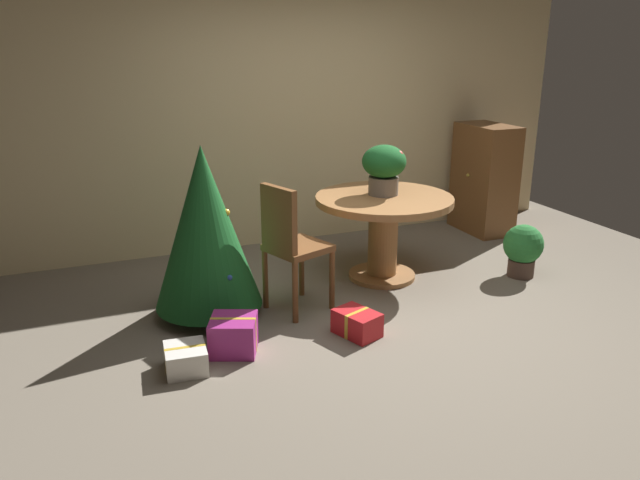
{
  "coord_description": "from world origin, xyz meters",
  "views": [
    {
      "loc": [
        -2.15,
        -3.66,
        2.04
      ],
      "look_at": [
        -0.51,
        0.33,
        0.6
      ],
      "focal_mm": 34.79,
      "sensor_mm": 36.0,
      "label": 1
    }
  ],
  "objects_px": {
    "flower_vase": "(384,166)",
    "gift_box_purple": "(234,335)",
    "gift_box_cream": "(186,359)",
    "wooden_cabinet": "(484,179)",
    "potted_plant": "(523,248)",
    "wooden_chair_left": "(290,242)",
    "gift_box_red": "(357,323)",
    "round_dining_table": "(384,219)",
    "holiday_tree": "(205,228)"
  },
  "relations": [
    {
      "from": "wooden_chair_left",
      "to": "holiday_tree",
      "type": "distance_m",
      "value": 0.64
    },
    {
      "from": "wooden_cabinet",
      "to": "holiday_tree",
      "type": "bearing_deg",
      "value": -162.67
    },
    {
      "from": "round_dining_table",
      "to": "wooden_chair_left",
      "type": "xyz_separation_m",
      "value": [
        -0.97,
        -0.35,
        0.03
      ]
    },
    {
      "from": "flower_vase",
      "to": "gift_box_red",
      "type": "height_order",
      "value": "flower_vase"
    },
    {
      "from": "wooden_chair_left",
      "to": "holiday_tree",
      "type": "height_order",
      "value": "holiday_tree"
    },
    {
      "from": "gift_box_cream",
      "to": "wooden_cabinet",
      "type": "xyz_separation_m",
      "value": [
        3.55,
        1.78,
        0.49
      ]
    },
    {
      "from": "wooden_chair_left",
      "to": "gift_box_purple",
      "type": "bearing_deg",
      "value": -141.33
    },
    {
      "from": "wooden_cabinet",
      "to": "flower_vase",
      "type": "bearing_deg",
      "value": -154.68
    },
    {
      "from": "gift_box_purple",
      "to": "potted_plant",
      "type": "height_order",
      "value": "potted_plant"
    },
    {
      "from": "holiday_tree",
      "to": "gift_box_purple",
      "type": "xyz_separation_m",
      "value": [
        0.02,
        -0.64,
        -0.57
      ]
    },
    {
      "from": "wooden_chair_left",
      "to": "wooden_cabinet",
      "type": "distance_m",
      "value": 2.88
    },
    {
      "from": "wooden_chair_left",
      "to": "round_dining_table",
      "type": "bearing_deg",
      "value": 20.0
    },
    {
      "from": "gift_box_purple",
      "to": "holiday_tree",
      "type": "bearing_deg",
      "value": 91.73
    },
    {
      "from": "round_dining_table",
      "to": "potted_plant",
      "type": "bearing_deg",
      "value": -20.65
    },
    {
      "from": "gift_box_cream",
      "to": "gift_box_red",
      "type": "relative_size",
      "value": 0.8
    },
    {
      "from": "gift_box_red",
      "to": "potted_plant",
      "type": "bearing_deg",
      "value": 14.61
    },
    {
      "from": "holiday_tree",
      "to": "wooden_cabinet",
      "type": "height_order",
      "value": "holiday_tree"
    },
    {
      "from": "wooden_cabinet",
      "to": "potted_plant",
      "type": "height_order",
      "value": "wooden_cabinet"
    },
    {
      "from": "gift_box_red",
      "to": "wooden_cabinet",
      "type": "height_order",
      "value": "wooden_cabinet"
    },
    {
      "from": "round_dining_table",
      "to": "flower_vase",
      "type": "distance_m",
      "value": 0.45
    },
    {
      "from": "wooden_cabinet",
      "to": "wooden_chair_left",
      "type": "bearing_deg",
      "value": -155.69
    },
    {
      "from": "potted_plant",
      "to": "wooden_chair_left",
      "type": "bearing_deg",
      "value": 177.82
    },
    {
      "from": "wooden_chair_left",
      "to": "potted_plant",
      "type": "distance_m",
      "value": 2.15
    },
    {
      "from": "flower_vase",
      "to": "holiday_tree",
      "type": "height_order",
      "value": "holiday_tree"
    },
    {
      "from": "round_dining_table",
      "to": "gift_box_red",
      "type": "height_order",
      "value": "round_dining_table"
    },
    {
      "from": "gift_box_cream",
      "to": "gift_box_red",
      "type": "height_order",
      "value": "gift_box_red"
    },
    {
      "from": "round_dining_table",
      "to": "holiday_tree",
      "type": "bearing_deg",
      "value": -173.69
    },
    {
      "from": "gift_box_purple",
      "to": "wooden_chair_left",
      "type": "bearing_deg",
      "value": 38.67
    },
    {
      "from": "wooden_chair_left",
      "to": "gift_box_red",
      "type": "xyz_separation_m",
      "value": [
        0.3,
        -0.56,
        -0.48
      ]
    },
    {
      "from": "wooden_chair_left",
      "to": "wooden_cabinet",
      "type": "bearing_deg",
      "value": 24.31
    },
    {
      "from": "wooden_chair_left",
      "to": "gift_box_purple",
      "type": "distance_m",
      "value": 0.86
    },
    {
      "from": "wooden_cabinet",
      "to": "gift_box_red",
      "type": "bearing_deg",
      "value": -143.15
    },
    {
      "from": "round_dining_table",
      "to": "gift_box_purple",
      "type": "distance_m",
      "value": 1.8
    },
    {
      "from": "flower_vase",
      "to": "gift_box_cream",
      "type": "bearing_deg",
      "value": -152.28
    },
    {
      "from": "gift_box_cream",
      "to": "gift_box_red",
      "type": "bearing_deg",
      "value": 1.63
    },
    {
      "from": "wooden_chair_left",
      "to": "potted_plant",
      "type": "relative_size",
      "value": 2.13
    },
    {
      "from": "flower_vase",
      "to": "holiday_tree",
      "type": "xyz_separation_m",
      "value": [
        -1.59,
        -0.23,
        -0.29
      ]
    },
    {
      "from": "flower_vase",
      "to": "gift_box_purple",
      "type": "bearing_deg",
      "value": -150.86
    },
    {
      "from": "flower_vase",
      "to": "potted_plant",
      "type": "relative_size",
      "value": 0.9
    },
    {
      "from": "flower_vase",
      "to": "potted_plant",
      "type": "xyz_separation_m",
      "value": [
        1.14,
        -0.5,
        -0.72
      ]
    },
    {
      "from": "gift_box_cream",
      "to": "gift_box_red",
      "type": "xyz_separation_m",
      "value": [
        1.22,
        0.03,
        0.01
      ]
    },
    {
      "from": "gift_box_red",
      "to": "flower_vase",
      "type": "bearing_deg",
      "value": 54.32
    },
    {
      "from": "holiday_tree",
      "to": "potted_plant",
      "type": "bearing_deg",
      "value": -5.49
    },
    {
      "from": "gift_box_cream",
      "to": "potted_plant",
      "type": "height_order",
      "value": "potted_plant"
    },
    {
      "from": "gift_box_cream",
      "to": "potted_plant",
      "type": "bearing_deg",
      "value": 9.53
    },
    {
      "from": "wooden_chair_left",
      "to": "potted_plant",
      "type": "xyz_separation_m",
      "value": [
        2.13,
        -0.08,
        -0.3
      ]
    },
    {
      "from": "round_dining_table",
      "to": "wooden_cabinet",
      "type": "relative_size",
      "value": 1.02
    },
    {
      "from": "round_dining_table",
      "to": "wooden_chair_left",
      "type": "distance_m",
      "value": 1.04
    },
    {
      "from": "gift_box_red",
      "to": "potted_plant",
      "type": "distance_m",
      "value": 1.91
    },
    {
      "from": "wooden_chair_left",
      "to": "gift_box_red",
      "type": "distance_m",
      "value": 0.79
    }
  ]
}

